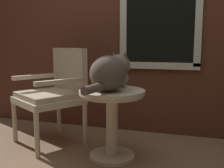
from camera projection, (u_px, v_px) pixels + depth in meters
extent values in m
plane|color=#7F6047|center=(101.00, 158.00, 2.32)|extent=(6.00, 6.00, 0.00)
cube|color=#562D1E|center=(126.00, 14.00, 2.92)|extent=(4.00, 0.04, 2.60)
cube|color=beige|center=(158.00, 66.00, 2.86)|extent=(0.85, 0.03, 0.07)
cube|color=beige|center=(123.00, 18.00, 2.90)|extent=(0.07, 0.03, 1.00)
cube|color=beige|center=(199.00, 16.00, 2.67)|extent=(0.07, 0.03, 1.00)
cube|color=black|center=(160.00, 17.00, 2.80)|extent=(0.76, 0.01, 0.98)
cylinder|color=beige|center=(112.00, 156.00, 2.34)|extent=(0.39, 0.39, 0.03)
cylinder|color=beige|center=(112.00, 125.00, 2.30)|extent=(0.10, 0.10, 0.53)
cylinder|color=beige|center=(112.00, 92.00, 2.26)|extent=(0.55, 0.55, 0.03)
torus|color=beige|center=(112.00, 95.00, 2.26)|extent=(0.53, 0.53, 0.02)
cylinder|color=beige|center=(15.00, 122.00, 2.69)|extent=(0.04, 0.04, 0.40)
cylinder|color=beige|center=(37.00, 135.00, 2.30)|extent=(0.04, 0.04, 0.40)
cylinder|color=beige|center=(59.00, 114.00, 3.01)|extent=(0.04, 0.04, 0.40)
cylinder|color=beige|center=(85.00, 124.00, 2.62)|extent=(0.04, 0.04, 0.40)
cube|color=beige|center=(49.00, 100.00, 2.62)|extent=(0.76, 0.76, 0.06)
cube|color=#BBA98B|center=(48.00, 95.00, 2.61)|extent=(0.70, 0.70, 0.05)
cube|color=beige|center=(69.00, 71.00, 2.74)|extent=(0.50, 0.35, 0.47)
cube|color=beige|center=(36.00, 76.00, 2.78)|extent=(0.31, 0.45, 0.04)
cube|color=beige|center=(61.00, 82.00, 2.40)|extent=(0.31, 0.45, 0.04)
ellipsoid|color=brown|center=(108.00, 74.00, 2.16)|extent=(0.34, 0.36, 0.29)
sphere|color=#76695D|center=(119.00, 65.00, 2.34)|extent=(0.19, 0.19, 0.19)
cone|color=brown|center=(125.00, 55.00, 2.30)|extent=(0.06, 0.06, 0.07)
cone|color=brown|center=(114.00, 55.00, 2.35)|extent=(0.06, 0.06, 0.07)
cylinder|color=brown|center=(94.00, 88.00, 1.98)|extent=(0.11, 0.29, 0.06)
cylinder|color=gray|center=(120.00, 87.00, 2.39)|extent=(0.09, 0.09, 0.01)
ellipsoid|color=gray|center=(120.00, 78.00, 2.38)|extent=(0.14, 0.14, 0.14)
cylinder|color=gray|center=(120.00, 69.00, 2.37)|extent=(0.08, 0.08, 0.05)
torus|color=gray|center=(120.00, 67.00, 2.36)|extent=(0.10, 0.10, 0.02)
cylinder|color=#47893D|center=(119.00, 62.00, 2.35)|extent=(0.02, 0.03, 0.08)
cone|color=#47893D|center=(118.00, 57.00, 2.34)|extent=(0.04, 0.04, 0.02)
cylinder|color=#47893D|center=(121.00, 62.00, 2.37)|extent=(0.02, 0.03, 0.08)
cone|color=#47893D|center=(122.00, 57.00, 2.37)|extent=(0.04, 0.04, 0.02)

